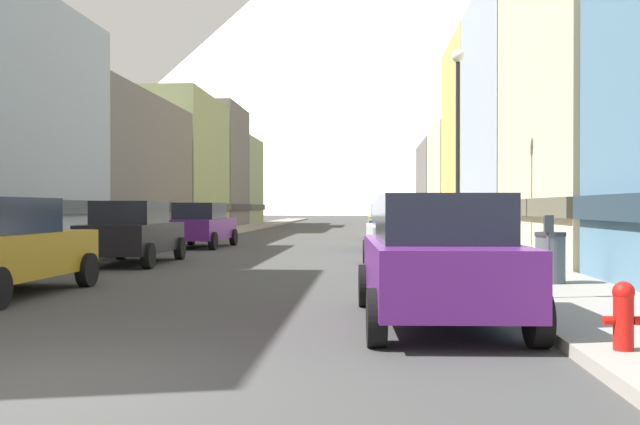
{
  "coord_description": "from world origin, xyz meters",
  "views": [
    {
      "loc": [
        2.85,
        -5.89,
        1.61
      ],
      "look_at": [
        0.28,
        31.71,
        1.32
      ],
      "focal_mm": 39.59,
      "sensor_mm": 36.0,
      "label": 1
    }
  ],
  "objects_px": {
    "parking_meter_near": "(549,244)",
    "potted_plant_0": "(37,242)",
    "car_left_2": "(201,225)",
    "car_right_2": "(393,226)",
    "car_right_1": "(405,234)",
    "fire_hydrant_near": "(623,313)",
    "car_right_3": "(387,221)",
    "car_left_1": "(133,232)",
    "streetlamp_right": "(458,122)",
    "pedestrian_1": "(470,230)",
    "trash_bin_right": "(550,257)",
    "car_right_0": "(438,259)"
  },
  "relations": [
    {
      "from": "car_left_1",
      "to": "car_left_2",
      "type": "bearing_deg",
      "value": 90.03
    },
    {
      "from": "pedestrian_1",
      "to": "streetlamp_right",
      "type": "height_order",
      "value": "streetlamp_right"
    },
    {
      "from": "car_left_2",
      "to": "streetlamp_right",
      "type": "relative_size",
      "value": 0.76
    },
    {
      "from": "car_left_1",
      "to": "potted_plant_0",
      "type": "bearing_deg",
      "value": 165.4
    },
    {
      "from": "fire_hydrant_near",
      "to": "potted_plant_0",
      "type": "distance_m",
      "value": 17.99
    },
    {
      "from": "car_right_1",
      "to": "trash_bin_right",
      "type": "xyz_separation_m",
      "value": [
        2.55,
        -4.66,
        -0.26
      ]
    },
    {
      "from": "car_right_3",
      "to": "trash_bin_right",
      "type": "bearing_deg",
      "value": -83.41
    },
    {
      "from": "car_left_2",
      "to": "car_right_2",
      "type": "relative_size",
      "value": 1.02
    },
    {
      "from": "car_right_1",
      "to": "pedestrian_1",
      "type": "distance_m",
      "value": 5.85
    },
    {
      "from": "car_right_3",
      "to": "car_right_0",
      "type": "bearing_deg",
      "value": -90.0
    },
    {
      "from": "potted_plant_0",
      "to": "streetlamp_right",
      "type": "height_order",
      "value": "streetlamp_right"
    },
    {
      "from": "fire_hydrant_near",
      "to": "pedestrian_1",
      "type": "bearing_deg",
      "value": 87.21
    },
    {
      "from": "car_left_1",
      "to": "car_right_2",
      "type": "relative_size",
      "value": 1.01
    },
    {
      "from": "car_left_2",
      "to": "car_right_0",
      "type": "distance_m",
      "value": 19.51
    },
    {
      "from": "car_left_2",
      "to": "pedestrian_1",
      "type": "height_order",
      "value": "car_left_2"
    },
    {
      "from": "car_left_2",
      "to": "parking_meter_near",
      "type": "xyz_separation_m",
      "value": [
        9.55,
        -16.16,
        0.11
      ]
    },
    {
      "from": "fire_hydrant_near",
      "to": "car_left_2",
      "type": "bearing_deg",
      "value": 114.46
    },
    {
      "from": "fire_hydrant_near",
      "to": "parking_meter_near",
      "type": "relative_size",
      "value": 0.53
    },
    {
      "from": "car_left_2",
      "to": "car_right_0",
      "type": "bearing_deg",
      "value": -67.06
    },
    {
      "from": "potted_plant_0",
      "to": "car_right_0",
      "type": "bearing_deg",
      "value": -44.51
    },
    {
      "from": "car_left_1",
      "to": "car_right_1",
      "type": "distance_m",
      "value": 7.67
    },
    {
      "from": "parking_meter_near",
      "to": "potted_plant_0",
      "type": "distance_m",
      "value": 15.5
    },
    {
      "from": "parking_meter_near",
      "to": "trash_bin_right",
      "type": "xyz_separation_m",
      "value": [
        0.6,
        2.26,
        -0.37
      ]
    },
    {
      "from": "trash_bin_right",
      "to": "potted_plant_0",
      "type": "height_order",
      "value": "trash_bin_right"
    },
    {
      "from": "parking_meter_near",
      "to": "car_right_1",
      "type": "bearing_deg",
      "value": 105.71
    },
    {
      "from": "trash_bin_right",
      "to": "parking_meter_near",
      "type": "bearing_deg",
      "value": -104.84
    },
    {
      "from": "car_right_3",
      "to": "potted_plant_0",
      "type": "relative_size",
      "value": 5.67
    },
    {
      "from": "car_left_2",
      "to": "streetlamp_right",
      "type": "distance_m",
      "value": 12.42
    },
    {
      "from": "car_right_1",
      "to": "car_right_3",
      "type": "height_order",
      "value": "same"
    },
    {
      "from": "fire_hydrant_near",
      "to": "potted_plant_0",
      "type": "relative_size",
      "value": 0.9
    },
    {
      "from": "fire_hydrant_near",
      "to": "potted_plant_0",
      "type": "bearing_deg",
      "value": 133.78
    },
    {
      "from": "car_right_0",
      "to": "car_right_3",
      "type": "distance_m",
      "value": 26.15
    },
    {
      "from": "pedestrian_1",
      "to": "fire_hydrant_near",
      "type": "bearing_deg",
      "value": -92.79
    },
    {
      "from": "car_right_3",
      "to": "potted_plant_0",
      "type": "height_order",
      "value": "car_right_3"
    },
    {
      "from": "car_left_2",
      "to": "car_right_0",
      "type": "relative_size",
      "value": 1.0
    },
    {
      "from": "car_left_1",
      "to": "pedestrian_1",
      "type": "relative_size",
      "value": 2.88
    },
    {
      "from": "car_right_1",
      "to": "fire_hydrant_near",
      "type": "bearing_deg",
      "value": -81.56
    },
    {
      "from": "fire_hydrant_near",
      "to": "car_right_2",
      "type": "bearing_deg",
      "value": 94.93
    },
    {
      "from": "trash_bin_right",
      "to": "car_right_1",
      "type": "bearing_deg",
      "value": 118.66
    },
    {
      "from": "trash_bin_right",
      "to": "streetlamp_right",
      "type": "distance_m",
      "value": 7.01
    },
    {
      "from": "parking_meter_near",
      "to": "potted_plant_0",
      "type": "relative_size",
      "value": 1.7
    },
    {
      "from": "car_right_0",
      "to": "pedestrian_1",
      "type": "relative_size",
      "value": 2.9
    },
    {
      "from": "car_left_1",
      "to": "potted_plant_0",
      "type": "height_order",
      "value": "car_left_1"
    },
    {
      "from": "car_left_2",
      "to": "car_right_1",
      "type": "bearing_deg",
      "value": -50.52
    },
    {
      "from": "car_right_0",
      "to": "car_right_1",
      "type": "xyz_separation_m",
      "value": [
        -0.0,
        8.74,
        0.0
      ]
    },
    {
      "from": "trash_bin_right",
      "to": "streetlamp_right",
      "type": "height_order",
      "value": "streetlamp_right"
    },
    {
      "from": "streetlamp_right",
      "to": "fire_hydrant_near",
      "type": "bearing_deg",
      "value": -89.54
    },
    {
      "from": "car_right_2",
      "to": "car_left_1",
      "type": "bearing_deg",
      "value": -137.51
    },
    {
      "from": "car_left_2",
      "to": "car_right_2",
      "type": "xyz_separation_m",
      "value": [
        7.6,
        -1.22,
        0.0
      ]
    },
    {
      "from": "car_right_3",
      "to": "trash_bin_right",
      "type": "relative_size",
      "value": 4.52
    }
  ]
}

